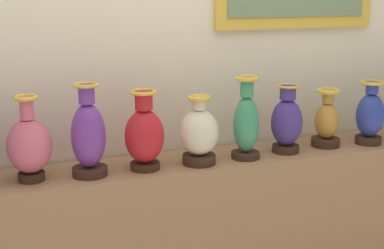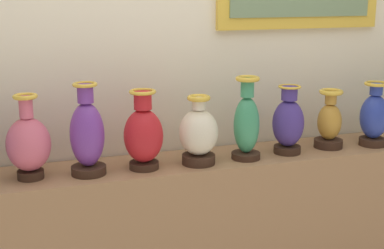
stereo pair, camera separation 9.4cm
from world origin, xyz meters
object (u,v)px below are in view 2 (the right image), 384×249
(vase_jade, at_px, (247,124))
(vase_cobalt, at_px, (374,117))
(vase_violet, at_px, (87,136))
(vase_ochre, at_px, (329,123))
(vase_rose, at_px, (29,144))
(vase_ivory, at_px, (199,134))
(vase_indigo, at_px, (288,123))
(vase_crimson, at_px, (143,135))

(vase_jade, xyz_separation_m, vase_cobalt, (0.72, -0.00, -0.02))
(vase_violet, xyz_separation_m, vase_ochre, (1.23, 0.03, -0.05))
(vase_rose, distance_m, vase_violet, 0.25)
(vase_ivory, relative_size, vase_ochre, 1.07)
(vase_violet, bearing_deg, vase_rose, 174.58)
(vase_indigo, relative_size, vase_ochre, 1.13)
(vase_jade, relative_size, vase_ochre, 1.32)
(vase_ivory, bearing_deg, vase_ochre, 3.37)
(vase_jade, bearing_deg, vase_ivory, -179.36)
(vase_crimson, relative_size, vase_cobalt, 1.09)
(vase_cobalt, bearing_deg, vase_crimson, 179.40)
(vase_rose, xyz_separation_m, vase_indigo, (1.23, -0.02, -0.00))
(vase_ochre, bearing_deg, vase_jade, -175.26)
(vase_indigo, xyz_separation_m, vase_cobalt, (0.49, -0.02, -0.00))
(vase_rose, bearing_deg, vase_cobalt, -1.28)
(vase_violet, relative_size, vase_cobalt, 1.22)
(vase_ivory, bearing_deg, vase_violet, 178.15)
(vase_ivory, relative_size, vase_cobalt, 0.97)
(vase_jade, height_order, vase_indigo, vase_jade)
(vase_rose, relative_size, vase_cobalt, 1.11)
(vase_jade, xyz_separation_m, vase_indigo, (0.23, 0.02, -0.02))
(vase_crimson, bearing_deg, vase_jade, -1.31)
(vase_violet, relative_size, vase_jade, 1.02)
(vase_rose, height_order, vase_ivory, vase_rose)
(vase_crimson, bearing_deg, vase_cobalt, -0.60)
(vase_jade, height_order, vase_ochre, vase_jade)
(vase_ivory, xyz_separation_m, vase_ochre, (0.72, 0.04, -0.01))
(vase_rose, xyz_separation_m, vase_violet, (0.24, -0.02, 0.02))
(vase_rose, distance_m, vase_crimson, 0.49)
(vase_ochre, relative_size, vase_cobalt, 0.90)
(vase_ivory, height_order, vase_ochre, vase_ivory)
(vase_violet, xyz_separation_m, vase_crimson, (0.25, -0.00, -0.02))
(vase_crimson, height_order, vase_ivory, vase_crimson)
(vase_crimson, distance_m, vase_cobalt, 1.22)
(vase_rose, height_order, vase_indigo, vase_rose)
(vase_indigo, bearing_deg, vase_ivory, -177.30)
(vase_rose, bearing_deg, vase_ochre, 0.12)
(vase_jade, xyz_separation_m, vase_ochre, (0.48, 0.04, -0.04))
(vase_rose, bearing_deg, vase_violet, -5.42)
(vase_crimson, bearing_deg, vase_ivory, -3.14)
(vase_cobalt, bearing_deg, vase_ochre, 170.15)
(vase_rose, bearing_deg, vase_indigo, -0.80)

